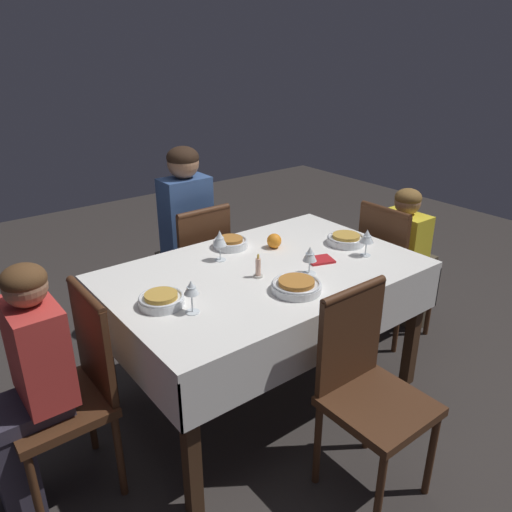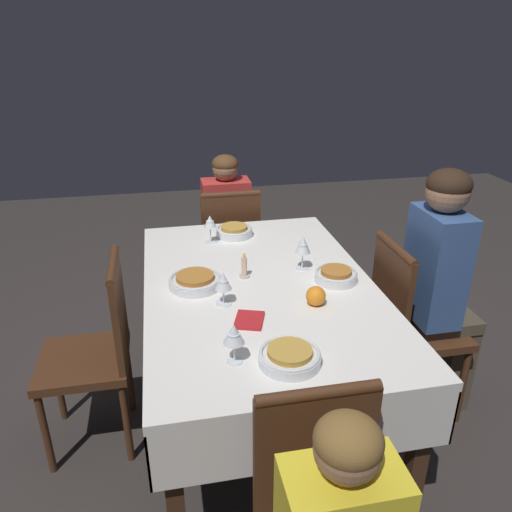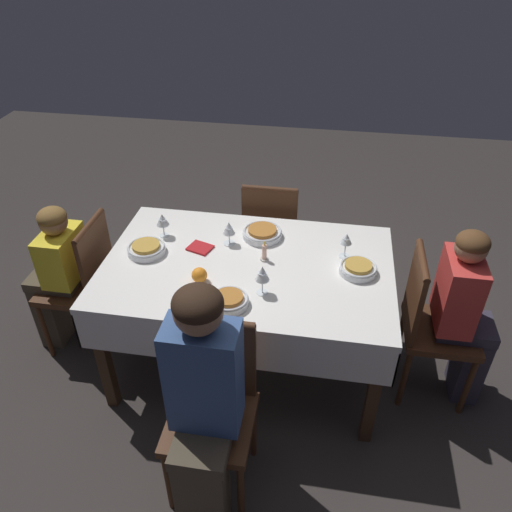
# 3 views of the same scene
# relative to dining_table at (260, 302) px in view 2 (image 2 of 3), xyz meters

# --- Properties ---
(ground_plane) EXTENTS (8.00, 8.00, 0.00)m
(ground_plane) POSITION_rel_dining_table_xyz_m (0.00, 0.00, -0.68)
(ground_plane) COLOR #332D2B
(dining_table) EXTENTS (1.56, 1.00, 0.76)m
(dining_table) POSITION_rel_dining_table_xyz_m (0.00, 0.00, 0.00)
(dining_table) COLOR white
(dining_table) RESTS_ON ground_plane
(chair_north) EXTENTS (0.39, 0.39, 0.92)m
(chair_north) POSITION_rel_dining_table_xyz_m (0.03, 0.72, -0.17)
(chair_north) COLOR #472816
(chair_north) RESTS_ON ground_plane
(chair_west) EXTENTS (0.39, 0.39, 0.92)m
(chair_west) POSITION_rel_dining_table_xyz_m (-1.01, 0.01, -0.17)
(chair_west) COLOR #472816
(chair_west) RESTS_ON ground_plane
(chair_south) EXTENTS (0.39, 0.39, 0.92)m
(chair_south) POSITION_rel_dining_table_xyz_m (-0.03, -0.72, -0.17)
(chair_south) COLOR #472816
(chair_south) RESTS_ON ground_plane
(person_adult_denim) EXTENTS (0.30, 0.34, 1.25)m
(person_adult_denim) POSITION_rel_dining_table_xyz_m (0.03, 0.87, 0.03)
(person_adult_denim) COLOR #4C4233
(person_adult_denim) RESTS_ON ground_plane
(person_child_red) EXTENTS (0.33, 0.30, 1.09)m
(person_child_red) POSITION_rel_dining_table_xyz_m (-1.16, 0.01, -0.08)
(person_child_red) COLOR #383342
(person_child_red) RESTS_ON ground_plane
(bowl_north) EXTENTS (0.19, 0.19, 0.06)m
(bowl_north) POSITION_rel_dining_table_xyz_m (0.03, 0.34, 0.11)
(bowl_north) COLOR silver
(bowl_north) RESTS_ON dining_table
(wine_glass_north) EXTENTS (0.07, 0.07, 0.17)m
(wine_glass_north) POSITION_rel_dining_table_xyz_m (-0.12, 0.23, 0.21)
(wine_glass_north) COLOR white
(wine_glass_north) RESTS_ON dining_table
(bowl_east) EXTENTS (0.21, 0.21, 0.06)m
(bowl_east) POSITION_rel_dining_table_xyz_m (0.57, -0.02, 0.11)
(bowl_east) COLOR silver
(bowl_east) RESTS_ON dining_table
(wine_glass_east) EXTENTS (0.07, 0.07, 0.15)m
(wine_glass_east) POSITION_rel_dining_table_xyz_m (0.53, -0.20, 0.19)
(wine_glass_east) COLOR white
(wine_glass_east) RESTS_ON dining_table
(bowl_west) EXTENTS (0.20, 0.20, 0.06)m
(bowl_west) POSITION_rel_dining_table_xyz_m (-0.59, -0.02, 0.11)
(bowl_west) COLOR silver
(bowl_west) RESTS_ON dining_table
(wine_glass_west) EXTENTS (0.06, 0.06, 0.15)m
(wine_glass_west) POSITION_rel_dining_table_xyz_m (-0.52, -0.16, 0.20)
(wine_glass_west) COLOR white
(wine_glass_west) RESTS_ON dining_table
(bowl_south) EXTENTS (0.23, 0.23, 0.06)m
(bowl_south) POSITION_rel_dining_table_xyz_m (-0.04, -0.28, 0.11)
(bowl_south) COLOR silver
(bowl_south) RESTS_ON dining_table
(wine_glass_south) EXTENTS (0.07, 0.07, 0.14)m
(wine_glass_south) POSITION_rel_dining_table_xyz_m (0.14, -0.18, 0.19)
(wine_glass_south) COLOR white
(wine_glass_south) RESTS_ON dining_table
(candle_centerpiece) EXTENTS (0.05, 0.05, 0.12)m
(candle_centerpiece) POSITION_rel_dining_table_xyz_m (-0.08, -0.05, 0.13)
(candle_centerpiece) COLOR beige
(candle_centerpiece) RESTS_ON dining_table
(orange_fruit) EXTENTS (0.08, 0.08, 0.08)m
(orange_fruit) POSITION_rel_dining_table_xyz_m (0.22, 0.19, 0.13)
(orange_fruit) COLOR orange
(orange_fruit) RESTS_ON dining_table
(napkin_red_folded) EXTENTS (0.16, 0.14, 0.01)m
(napkin_red_folded) POSITION_rel_dining_table_xyz_m (0.29, -0.10, 0.09)
(napkin_red_folded) COLOR red
(napkin_red_folded) RESTS_ON dining_table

